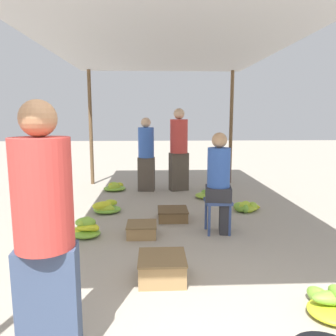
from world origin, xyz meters
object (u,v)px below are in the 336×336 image
object	(u,v)px
stool	(218,207)
banana_pile_left_2	(115,187)
crate_mid	(173,214)
banana_pile_right_0	(245,207)
banana_pile_right_1	(210,194)
crate_far	(142,230)
banana_pile_right_3	(217,185)
vendor_foreground	(45,233)
banana_pile_left_0	(86,229)
banana_pile_left_1	(106,208)
vendor_seated	(220,181)
crate_near	(162,268)
banana_pile_right_2	(335,304)
shopper_walking_far	(179,148)
shopper_walking_mid	(146,153)

from	to	relation	value
stool	banana_pile_left_2	size ratio (longest dim) A/B	0.94
crate_mid	banana_pile_right_0	bearing A→B (deg)	18.49
banana_pile_right_1	crate_far	size ratio (longest dim) A/B	1.53
banana_pile_right_1	banana_pile_right_3	size ratio (longest dim) A/B	1.18
vendor_foreground	banana_pile_right_1	size ratio (longest dim) A/B	2.77
stool	banana_pile_right_0	world-z (taller)	stool
banana_pile_left_2	crate_far	world-z (taller)	banana_pile_left_2
banana_pile_left_0	banana_pile_left_2	bearing A→B (deg)	88.78
banana_pile_left_0	vendor_foreground	bearing A→B (deg)	-84.10
banana_pile_left_0	banana_pile_right_1	bearing A→B (deg)	45.10
banana_pile_left_2	vendor_foreground	bearing A→B (deg)	-88.03
banana_pile_left_1	banana_pile_left_2	xyz separation A→B (m)	(-0.04, 1.64, -0.01)
vendor_foreground	vendor_seated	distance (m)	2.77
vendor_foreground	banana_pile_left_1	size ratio (longest dim) A/B	3.33
banana_pile_left_2	banana_pile_left_0	bearing A→B (deg)	-91.22
banana_pile_left_2	banana_pile_right_1	size ratio (longest dim) A/B	0.81
banana_pile_right_1	crate_near	size ratio (longest dim) A/B	1.31
vendor_foreground	banana_pile_right_3	distance (m)	5.33
banana_pile_right_2	shopper_walking_far	bearing A→B (deg)	101.27
stool	shopper_walking_mid	xyz separation A→B (m)	(-1.01, 2.55, 0.44)
banana_pile_right_2	vendor_seated	bearing A→B (deg)	105.99
crate_far	shopper_walking_mid	bearing A→B (deg)	89.85
vendor_seated	stool	bearing A→B (deg)	-171.28
banana_pile_left_0	crate_near	xyz separation A→B (m)	(0.96, -1.17, 0.00)
shopper_walking_mid	vendor_seated	bearing A→B (deg)	-67.92
banana_pile_left_2	banana_pile_right_3	size ratio (longest dim) A/B	0.95
vendor_seated	crate_mid	distance (m)	1.04
banana_pile_left_2	crate_mid	xyz separation A→B (m)	(1.11, -2.05, 0.01)
crate_mid	crate_far	distance (m)	0.81
crate_far	banana_pile_right_3	bearing A→B (deg)	60.61
crate_mid	stool	bearing A→B (deg)	-45.29
banana_pile_left_2	crate_mid	world-z (taller)	banana_pile_left_2
vendor_seated	banana_pile_right_3	xyz separation A→B (m)	(0.46, 2.58, -0.61)
banana_pile_left_0	shopper_walking_far	world-z (taller)	shopper_walking_far
banana_pile_right_0	crate_near	xyz separation A→B (m)	(-1.45, -2.26, 0.05)
vendor_foreground	banana_pile_right_2	bearing A→B (deg)	10.53
stool	crate_near	world-z (taller)	stool
banana_pile_right_2	banana_pile_right_0	bearing A→B (deg)	88.07
banana_pile_left_2	banana_pile_right_2	bearing A→B (deg)	-63.53
banana_pile_left_1	crate_far	distance (m)	1.24
vendor_seated	banana_pile_right_1	world-z (taller)	vendor_seated
vendor_foreground	stool	size ratio (longest dim) A/B	3.66
shopper_walking_far	banana_pile_right_2	bearing A→B (deg)	-78.73
banana_pile_right_0	banana_pile_right_1	distance (m)	0.99
crate_mid	crate_far	bearing A→B (deg)	-123.69
banana_pile_left_1	crate_mid	xyz separation A→B (m)	(1.07, -0.40, 0.00)
banana_pile_left_0	banana_pile_right_3	world-z (taller)	banana_pile_left_0
vendor_foreground	banana_pile_right_3	xyz separation A→B (m)	(2.00, 4.87, -0.76)
banana_pile_left_2	banana_pile_right_2	xyz separation A→B (m)	(2.26, -4.53, 0.03)
crate_mid	shopper_walking_far	world-z (taller)	shopper_walking_far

